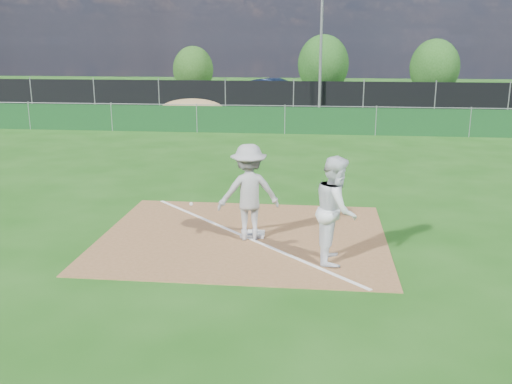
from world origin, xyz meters
TOP-DOWN VIEW (x-y plane):
  - ground at (0.00, 10.00)m, footprint 90.00×90.00m
  - infield_dirt at (0.00, 1.00)m, footprint 6.00×5.00m
  - foul_line at (0.00, 1.00)m, footprint 5.01×5.01m
  - green_fence at (0.00, 15.00)m, footprint 44.00×0.05m
  - dirt_mound at (-5.00, 18.50)m, footprint 3.38×2.60m
  - black_fence at (0.00, 23.00)m, footprint 46.00×0.04m
  - parking_lot at (0.00, 28.00)m, footprint 46.00×9.00m
  - light_pole at (1.50, 22.70)m, footprint 0.16×0.16m
  - first_base at (0.26, 1.05)m, footprint 0.37×0.37m
  - play_at_first at (0.13, 0.89)m, footprint 2.03×1.10m
  - runner at (1.89, -0.14)m, footprint 0.79×1.00m
  - car_left at (-6.42, 27.50)m, footprint 4.82×2.12m
  - car_mid at (-1.41, 27.48)m, footprint 5.23×3.64m
  - car_right at (3.01, 27.82)m, footprint 4.81×2.57m
  - tree_left at (-8.27, 33.70)m, footprint 3.10×3.10m
  - tree_mid at (1.70, 33.84)m, footprint 3.81×3.81m
  - tree_right at (9.74, 33.09)m, footprint 3.55×3.55m

SIDE VIEW (x-z plane):
  - ground at x=0.00m, z-range 0.00..0.00m
  - parking_lot at x=0.00m, z-range 0.00..0.01m
  - infield_dirt at x=0.00m, z-range 0.00..0.02m
  - foul_line at x=0.00m, z-range 0.02..0.03m
  - first_base at x=0.26m, z-range 0.02..0.10m
  - dirt_mound at x=-5.00m, z-range 0.00..1.17m
  - green_fence at x=0.00m, z-range 0.00..1.20m
  - car_right at x=3.01m, z-range 0.01..1.33m
  - car_left at x=-6.42m, z-range 0.01..1.62m
  - car_mid at x=-1.41m, z-range 0.01..1.65m
  - black_fence at x=0.00m, z-range 0.00..1.80m
  - runner at x=1.89m, z-range 0.00..2.02m
  - play_at_first at x=0.13m, z-range 0.02..2.02m
  - tree_left at x=-8.27m, z-range 0.05..3.73m
  - tree_right at x=9.74m, z-range 0.06..4.27m
  - tree_mid at x=1.70m, z-range 0.07..4.59m
  - light_pole at x=1.50m, z-range 0.00..8.00m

